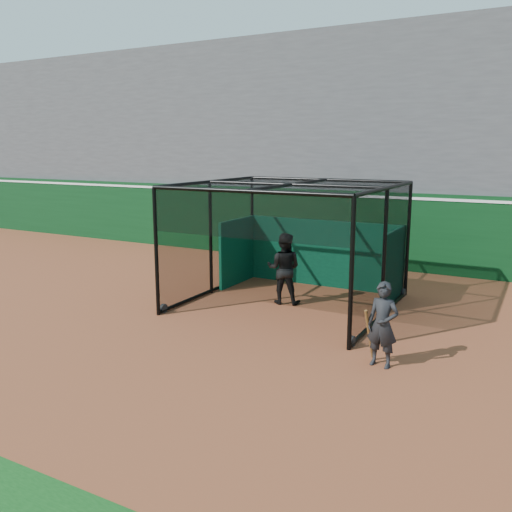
% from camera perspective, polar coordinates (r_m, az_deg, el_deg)
% --- Properties ---
extents(ground, '(120.00, 120.00, 0.00)m').
position_cam_1_polar(ground, '(11.57, -5.76, -8.43)').
color(ground, brown).
rests_on(ground, ground).
extents(outfield_wall, '(50.00, 0.50, 2.50)m').
position_cam_1_polar(outfield_wall, '(18.72, 8.96, 3.15)').
color(outfield_wall, '#093313').
rests_on(outfield_wall, ground).
extents(grandstand, '(50.00, 7.85, 8.95)m').
position_cam_1_polar(grandstand, '(22.13, 12.60, 12.54)').
color(grandstand, '#4C4C4F').
rests_on(grandstand, ground).
extents(batting_cage, '(4.81, 4.69, 3.02)m').
position_cam_1_polar(batting_cage, '(13.49, 3.65, 1.08)').
color(batting_cage, black).
rests_on(batting_cage, ground).
extents(batter, '(1.02, 0.88, 1.81)m').
position_cam_1_polar(batter, '(13.71, 2.95, -1.32)').
color(batter, black).
rests_on(batter, ground).
extents(on_deck_player, '(0.63, 0.45, 1.57)m').
position_cam_1_polar(on_deck_player, '(10.04, 13.17, -7.07)').
color(on_deck_player, black).
rests_on(on_deck_player, ground).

